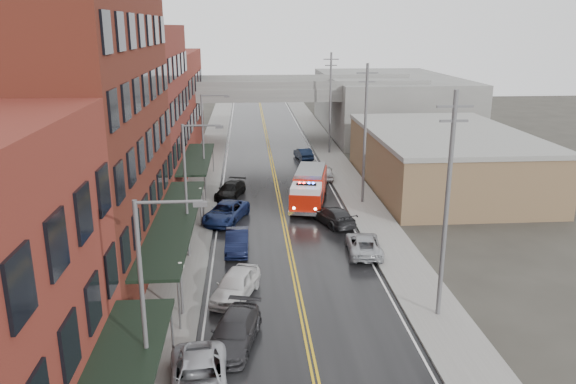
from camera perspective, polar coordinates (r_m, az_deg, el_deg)
road at (r=43.92m, az=-0.38°, el=-3.31°), size 11.00×160.00×0.02m
sidewalk_left at (r=44.04m, az=-9.92°, el=-3.42°), size 3.00×160.00×0.15m
sidewalk_right at (r=44.95m, az=8.96°, el=-2.95°), size 3.00×160.00×0.15m
curb_left at (r=43.90m, az=-7.77°, el=-3.38°), size 0.30×160.00×0.15m
curb_right at (r=44.61m, az=6.89°, el=-3.02°), size 0.30×160.00×0.15m
brick_building_b at (r=36.28m, az=-21.17°, el=6.05°), size 9.00×20.00×18.00m
brick_building_c at (r=53.30m, az=-15.76°, el=7.92°), size 9.00×15.00×15.00m
brick_building_far at (r=70.58m, az=-12.96°, el=8.85°), size 9.00×20.00×12.00m
tan_building at (r=55.95m, az=15.49°, el=3.10°), size 14.00×22.00×5.00m
right_far_block at (r=84.55m, az=10.11°, el=8.85°), size 18.00×30.00×8.00m
awning_1 at (r=36.54m, az=-11.44°, el=-2.85°), size 2.60×18.00×3.09m
awning_2 at (r=53.28m, az=-9.24°, el=3.37°), size 2.60×13.00×3.09m
globe_lamp_1 at (r=30.20m, az=-10.85°, el=-8.42°), size 0.44×0.44×3.12m
globe_lamp_2 at (r=43.25m, az=-8.87°, el=-0.61°), size 0.44×0.44×3.12m
street_lamp_0 at (r=21.86m, az=-13.93°, el=-10.38°), size 2.64×0.22×9.00m
street_lamp_1 at (r=36.73m, az=-9.99°, el=0.92°), size 2.64×0.22×9.00m
street_lamp_2 at (r=52.27m, az=-8.36°, el=5.62°), size 2.64×0.22×9.00m
utility_pole_0 at (r=29.35m, az=15.84°, el=-1.15°), size 1.80×0.24×12.00m
utility_pole_1 at (r=48.07m, az=7.84°, el=6.06°), size 1.80×0.24×12.00m
utility_pole_2 at (r=67.52m, az=4.32°, el=9.15°), size 1.80×0.24×12.00m
overpass at (r=73.82m, az=-2.11°, el=9.56°), size 40.00×10.00×7.50m
fire_truck at (r=48.24m, az=2.17°, el=0.49°), size 4.46×8.39×2.94m
parked_car_left_2 at (r=24.93m, az=-9.04°, el=-18.31°), size 2.85×5.48×1.47m
parked_car_left_3 at (r=28.02m, az=-5.50°, el=-13.96°), size 3.10×5.29×1.44m
parked_car_left_4 at (r=32.42m, az=-5.34°, el=-9.36°), size 3.26×4.99×1.58m
parked_car_left_5 at (r=38.76m, az=-5.19°, el=-5.01°), size 1.62×4.43×1.45m
parked_car_left_6 at (r=44.69m, az=-6.32°, el=-2.06°), size 4.10×5.89×1.49m
parked_car_left_7 at (r=50.94m, az=-5.88°, el=0.20°), size 3.17×4.98×1.34m
parked_car_right_0 at (r=38.60m, az=7.69°, el=-5.28°), size 2.63×4.97×1.33m
parked_car_right_1 at (r=43.91m, az=4.63°, el=-2.42°), size 3.42×5.15×1.39m
parked_car_right_2 at (r=56.84m, az=3.74°, el=2.02°), size 1.93×4.26×1.42m
parked_car_right_3 at (r=65.33m, az=1.57°, el=3.92°), size 2.07×4.24×1.34m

